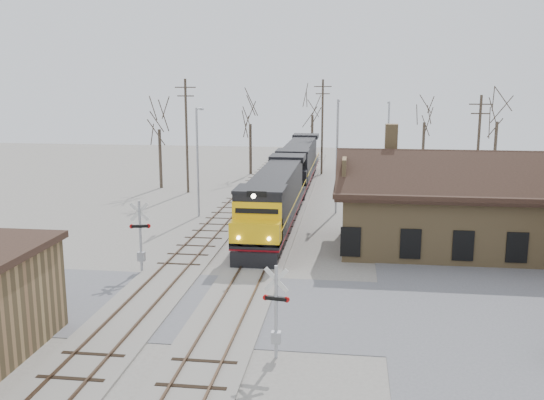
% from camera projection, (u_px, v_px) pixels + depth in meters
% --- Properties ---
extents(ground, '(140.00, 140.00, 0.00)m').
position_uv_depth(ground, '(234.00, 307.00, 29.21)').
color(ground, gray).
rests_on(ground, ground).
extents(road, '(60.00, 9.00, 0.03)m').
position_uv_depth(road, '(234.00, 307.00, 29.20)').
color(road, '#5B5B60').
rests_on(road, ground).
extents(track_main, '(3.40, 90.00, 0.24)m').
position_uv_depth(track_main, '(274.00, 230.00, 43.77)').
color(track_main, gray).
rests_on(track_main, ground).
extents(track_siding, '(3.40, 90.00, 0.24)m').
position_uv_depth(track_siding, '(213.00, 228.00, 44.35)').
color(track_siding, gray).
rests_on(track_siding, ground).
extents(depot, '(15.20, 9.31, 7.90)m').
position_uv_depth(depot, '(453.00, 212.00, 38.86)').
color(depot, '#96794D').
rests_on(depot, ground).
extents(locomotive_lead, '(2.96, 19.83, 4.40)m').
position_uv_depth(locomotive_lead, '(274.00, 199.00, 43.47)').
color(locomotive_lead, black).
rests_on(locomotive_lead, ground).
extents(locomotive_trailing, '(2.96, 19.83, 4.17)m').
position_uv_depth(locomotive_trailing, '(299.00, 162.00, 63.02)').
color(locomotive_trailing, black).
rests_on(locomotive_trailing, ground).
extents(crossbuck_near, '(1.08, 0.28, 3.79)m').
position_uv_depth(crossbuck_near, '(276.00, 315.00, 23.55)').
color(crossbuck_near, '#A5A8AD').
rests_on(crossbuck_near, ground).
extents(crossbuck_far, '(1.17, 0.35, 4.15)m').
position_uv_depth(crossbuck_far, '(141.00, 239.00, 34.09)').
color(crossbuck_far, '#A5A8AD').
rests_on(crossbuck_far, ground).
extents(streetlight_a, '(0.25, 2.04, 8.62)m').
position_uv_depth(streetlight_a, '(198.00, 156.00, 47.70)').
color(streetlight_a, '#A5A8AD').
rests_on(streetlight_a, ground).
extents(streetlight_b, '(0.25, 2.04, 9.23)m').
position_uv_depth(streetlight_b, '(337.00, 150.00, 48.83)').
color(streetlight_b, '#A5A8AD').
rests_on(streetlight_b, ground).
extents(streetlight_c, '(0.25, 2.04, 8.53)m').
position_uv_depth(streetlight_c, '(388.00, 138.00, 63.15)').
color(streetlight_c, '#A5A8AD').
rests_on(streetlight_c, ground).
extents(utility_pole_a, '(2.00, 0.24, 10.83)m').
position_uv_depth(utility_pole_a, '(187.00, 134.00, 57.63)').
color(utility_pole_a, '#382D23').
rests_on(utility_pole_a, ground).
extents(utility_pole_b, '(2.00, 0.24, 10.77)m').
position_uv_depth(utility_pole_b, '(322.00, 125.00, 68.99)').
color(utility_pole_b, '#382D23').
rests_on(utility_pole_b, ground).
extents(utility_pole_c, '(2.00, 0.24, 9.46)m').
position_uv_depth(utility_pole_c, '(478.00, 147.00, 53.10)').
color(utility_pole_c, '#382D23').
rests_on(utility_pole_c, ground).
extents(tree_a, '(3.93, 3.93, 9.63)m').
position_uv_depth(tree_a, '(159.00, 120.00, 59.88)').
color(tree_a, '#382D23').
rests_on(tree_a, ground).
extents(tree_b, '(3.87, 3.87, 9.49)m').
position_uv_depth(tree_b, '(250.00, 116.00, 68.06)').
color(tree_b, '#382D23').
rests_on(tree_b, ground).
extents(tree_c, '(4.22, 4.22, 10.34)m').
position_uv_depth(tree_c, '(312.00, 107.00, 76.12)').
color(tree_c, '#382D23').
rests_on(tree_c, ground).
extents(tree_d, '(4.01, 4.01, 9.83)m').
position_uv_depth(tree_d, '(425.00, 114.00, 67.81)').
color(tree_d, '#382D23').
rests_on(tree_d, ground).
extents(tree_e, '(4.40, 4.40, 10.79)m').
position_uv_depth(tree_e, '(498.00, 111.00, 60.54)').
color(tree_e, '#382D23').
rests_on(tree_e, ground).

